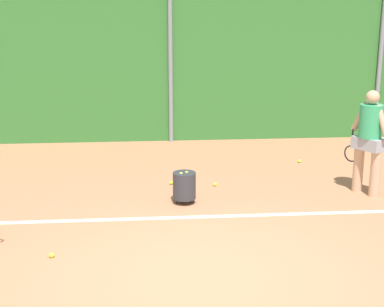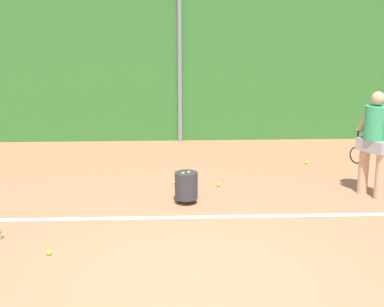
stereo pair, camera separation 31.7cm
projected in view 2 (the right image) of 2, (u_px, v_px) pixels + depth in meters
ground_plane at (187, 213)px, 8.39m from camera, size 26.82×26.82×0.00m
hedge_fence_backdrop at (180, 63)px, 12.60m from camera, size 16.67×0.25×3.53m
fence_post_center at (180, 59)px, 12.40m from camera, size 0.10×0.10×3.75m
court_baseline_paint at (187, 217)px, 8.20m from camera, size 12.18×0.10×0.01m
player_midcourt at (374, 139)px, 8.90m from camera, size 0.54×0.67×1.72m
ball_hopper at (186, 185)px, 8.73m from camera, size 0.36×0.36×0.51m
tennis_ball_0 at (49, 253)px, 6.94m from camera, size 0.07×0.07×0.07m
tennis_ball_1 at (219, 185)px, 9.61m from camera, size 0.07×0.07×0.07m
tennis_ball_3 at (175, 182)px, 9.73m from camera, size 0.07×0.07×0.07m
tennis_ball_4 at (307, 162)px, 10.98m from camera, size 0.07×0.07×0.07m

